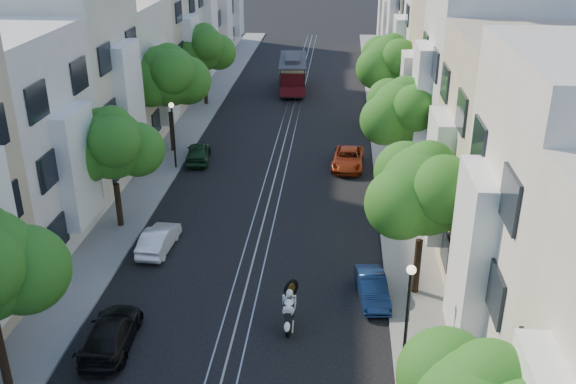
% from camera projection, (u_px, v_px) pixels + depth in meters
% --- Properties ---
extents(ground, '(200.00, 200.00, 0.00)m').
position_uv_depth(ground, '(285.00, 140.00, 45.04)').
color(ground, black).
rests_on(ground, ground).
extents(sidewalk_east, '(2.50, 80.00, 0.12)m').
position_uv_depth(sidewalk_east, '(389.00, 142.00, 44.47)').
color(sidewalk_east, gray).
rests_on(sidewalk_east, ground).
extents(sidewalk_west, '(2.50, 80.00, 0.12)m').
position_uv_depth(sidewalk_west, '(183.00, 136.00, 45.57)').
color(sidewalk_west, gray).
rests_on(sidewalk_west, ground).
extents(rail_left, '(0.06, 80.00, 0.02)m').
position_uv_depth(rail_left, '(277.00, 139.00, 45.08)').
color(rail_left, gray).
rests_on(rail_left, ground).
extents(rail_slot, '(0.06, 80.00, 0.02)m').
position_uv_depth(rail_slot, '(285.00, 140.00, 45.04)').
color(rail_slot, gray).
rests_on(rail_slot, ground).
extents(rail_right, '(0.06, 80.00, 0.02)m').
position_uv_depth(rail_right, '(293.00, 140.00, 45.00)').
color(rail_right, gray).
rests_on(rail_right, ground).
extents(lane_line, '(0.08, 80.00, 0.01)m').
position_uv_depth(lane_line, '(285.00, 140.00, 45.04)').
color(lane_line, tan).
rests_on(lane_line, ground).
extents(townhouses_east, '(7.75, 72.00, 12.00)m').
position_uv_depth(townhouses_east, '(465.00, 70.00, 41.94)').
color(townhouses_east, beige).
rests_on(townhouses_east, ground).
extents(townhouses_west, '(7.75, 72.00, 11.76)m').
position_uv_depth(townhouses_west, '(112.00, 65.00, 43.79)').
color(townhouses_west, silver).
rests_on(townhouses_west, ground).
extents(tree_e_b, '(4.93, 4.08, 6.68)m').
position_uv_depth(tree_e_b, '(426.00, 192.00, 25.26)').
color(tree_e_b, black).
rests_on(tree_e_b, ground).
extents(tree_e_c, '(4.84, 3.99, 6.52)m').
position_uv_depth(tree_e_c, '(403.00, 113.00, 35.31)').
color(tree_e_c, black).
rests_on(tree_e_c, ground).
extents(tree_e_d, '(5.01, 4.16, 6.85)m').
position_uv_depth(tree_e_d, '(391.00, 63.00, 45.21)').
color(tree_e_d, black).
rests_on(tree_e_d, ground).
extents(tree_w_b, '(4.72, 3.87, 6.27)m').
position_uv_depth(tree_w_b, '(113.00, 146.00, 31.03)').
color(tree_w_b, black).
rests_on(tree_w_b, ground).
extents(tree_w_c, '(5.13, 4.28, 7.09)m').
position_uv_depth(tree_w_c, '(169.00, 77.00, 40.76)').
color(tree_w_c, black).
rests_on(tree_w_c, ground).
extents(tree_w_d, '(4.84, 3.99, 6.52)m').
position_uv_depth(tree_w_d, '(204.00, 49.00, 50.95)').
color(tree_w_d, black).
rests_on(tree_w_d, ground).
extents(lamp_east, '(0.32, 0.32, 4.16)m').
position_uv_depth(lamp_east, '(408.00, 302.00, 21.58)').
color(lamp_east, black).
rests_on(lamp_east, ground).
extents(lamp_west, '(0.32, 0.32, 4.16)m').
position_uv_depth(lamp_west, '(173.00, 126.00, 38.90)').
color(lamp_west, black).
rests_on(lamp_west, ground).
extents(sportbike_rider, '(0.60, 2.08, 1.74)m').
position_uv_depth(sportbike_rider, '(289.00, 307.00, 24.69)').
color(sportbike_rider, black).
rests_on(sportbike_rider, ground).
extents(cable_car, '(2.72, 7.44, 2.81)m').
position_uv_depth(cable_car, '(293.00, 72.00, 56.45)').
color(cable_car, black).
rests_on(cable_car, ground).
extents(parked_car_e_mid, '(1.51, 3.33, 1.06)m').
position_uv_depth(parked_car_e_mid, '(372.00, 288.00, 26.63)').
color(parked_car_e_mid, '#0D2043').
rests_on(parked_car_e_mid, ground).
extents(parked_car_e_far, '(2.14, 4.21, 1.14)m').
position_uv_depth(parked_car_e_far, '(348.00, 159.00, 40.12)').
color(parked_car_e_far, maroon).
rests_on(parked_car_e_far, ground).
extents(parked_car_w_near, '(1.88, 4.16, 1.18)m').
position_uv_depth(parked_car_w_near, '(111.00, 333.00, 23.71)').
color(parked_car_w_near, black).
rests_on(parked_car_w_near, ground).
extents(parked_car_w_mid, '(1.40, 3.49, 1.13)m').
position_uv_depth(parked_car_w_mid, '(159.00, 239.00, 30.47)').
color(parked_car_w_mid, white).
rests_on(parked_car_w_mid, ground).
extents(parked_car_w_far, '(1.94, 3.79, 1.24)m').
position_uv_depth(parked_car_w_far, '(198.00, 152.00, 40.99)').
color(parked_car_w_far, '#143319').
rests_on(parked_car_w_far, ground).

